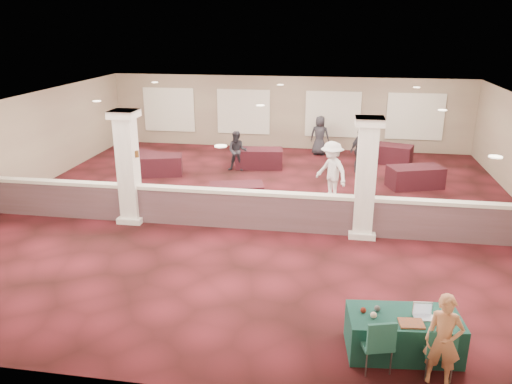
% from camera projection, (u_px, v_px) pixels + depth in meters
% --- Properties ---
extents(ground, '(16.00, 16.00, 0.00)m').
position_uv_depth(ground, '(260.00, 209.00, 15.30)').
color(ground, '#4D131A').
rests_on(ground, ground).
extents(wall_back, '(16.00, 0.04, 3.20)m').
position_uv_depth(wall_back, '(288.00, 113.00, 22.25)').
color(wall_back, '#7D6656').
rests_on(wall_back, ground).
extents(wall_front, '(16.00, 0.04, 3.20)m').
position_uv_depth(wall_front, '(177.00, 299.00, 7.31)').
color(wall_front, '#7D6656').
rests_on(wall_front, ground).
extents(wall_left, '(0.04, 16.00, 3.20)m').
position_uv_depth(wall_left, '(14.00, 148.00, 16.00)').
color(wall_left, '#7D6656').
rests_on(wall_left, ground).
extents(ceiling, '(16.00, 16.00, 0.02)m').
position_uv_depth(ceiling, '(260.00, 105.00, 14.27)').
color(ceiling, white).
rests_on(ceiling, wall_back).
extents(partition_wall, '(15.60, 0.28, 1.10)m').
position_uv_depth(partition_wall, '(252.00, 209.00, 13.72)').
color(partition_wall, '#513739').
rests_on(partition_wall, ground).
extents(column_left, '(0.72, 0.72, 3.20)m').
position_uv_depth(column_left, '(128.00, 166.00, 13.90)').
color(column_left, silver).
rests_on(column_left, ground).
extents(column_right, '(0.72, 0.72, 3.20)m').
position_uv_depth(column_right, '(366.00, 177.00, 12.91)').
color(column_right, silver).
rests_on(column_right, ground).
extents(sconce_left, '(0.12, 0.12, 0.18)m').
position_uv_depth(sconce_left, '(117.00, 153.00, 13.83)').
color(sconce_left, brown).
rests_on(sconce_left, column_left).
extents(sconce_right, '(0.12, 0.12, 0.18)m').
position_uv_depth(sconce_right, '(137.00, 154.00, 13.74)').
color(sconce_right, brown).
rests_on(sconce_right, column_left).
extents(near_table, '(1.98, 1.13, 0.73)m').
position_uv_depth(near_table, '(403.00, 334.00, 8.58)').
color(near_table, '#0E3629').
rests_on(near_table, ground).
extents(conf_chair_main, '(0.49, 0.49, 0.93)m').
position_uv_depth(conf_chair_main, '(440.00, 349.00, 7.90)').
color(conf_chair_main, '#205D59').
rests_on(conf_chair_main, ground).
extents(conf_chair_side, '(0.61, 0.61, 0.99)m').
position_uv_depth(conf_chair_side, '(378.00, 341.00, 8.03)').
color(conf_chair_side, '#205D59').
rests_on(conf_chair_side, ground).
extents(woman, '(0.62, 0.48, 1.55)m').
position_uv_depth(woman, '(443.00, 341.00, 7.72)').
color(woman, tan).
rests_on(woman, ground).
extents(far_table_front_left, '(1.98, 1.35, 0.73)m').
position_uv_depth(far_table_front_left, '(158.00, 165.00, 18.65)').
color(far_table_front_left, black).
rests_on(far_table_front_left, ground).
extents(far_table_front_center, '(1.82, 1.23, 0.67)m').
position_uv_depth(far_table_front_center, '(236.00, 194.00, 15.59)').
color(far_table_front_center, black).
rests_on(far_table_front_center, ground).
extents(far_table_front_right, '(2.01, 1.45, 0.74)m').
position_uv_depth(far_table_front_right, '(415.00, 177.00, 17.23)').
color(far_table_front_right, black).
rests_on(far_table_front_right, ground).
extents(far_table_back_left, '(1.82, 1.32, 0.66)m').
position_uv_depth(far_table_back_left, '(146.00, 161.00, 19.36)').
color(far_table_back_left, black).
rests_on(far_table_back_left, ground).
extents(far_table_back_center, '(1.93, 1.15, 0.74)m').
position_uv_depth(far_table_back_center, '(259.00, 158.00, 19.60)').
color(far_table_back_center, black).
rests_on(far_table_back_center, ground).
extents(far_table_back_right, '(2.04, 1.42, 0.75)m').
position_uv_depth(far_table_back_right, '(388.00, 154.00, 20.25)').
color(far_table_back_right, black).
rests_on(far_table_back_right, ground).
extents(attendee_a, '(0.77, 0.47, 1.55)m').
position_uv_depth(attendee_a, '(237.00, 151.00, 19.02)').
color(attendee_a, black).
rests_on(attendee_a, ground).
extents(attendee_b, '(1.28, 1.27, 1.93)m').
position_uv_depth(attendee_b, '(331.00, 171.00, 15.79)').
color(attendee_b, silver).
rests_on(attendee_b, ground).
extents(attendee_c, '(1.03, 1.07, 1.72)m').
position_uv_depth(attendee_c, '(360.00, 150.00, 18.85)').
color(attendee_c, black).
rests_on(attendee_c, ground).
extents(attendee_d, '(0.89, 0.58, 1.68)m').
position_uv_depth(attendee_d, '(320.00, 135.00, 21.34)').
color(attendee_d, black).
rests_on(attendee_d, ground).
extents(laptop_base, '(0.35, 0.26, 0.02)m').
position_uv_depth(laptop_base, '(424.00, 317.00, 8.40)').
color(laptop_base, silver).
rests_on(laptop_base, near_table).
extents(laptop_screen, '(0.33, 0.05, 0.22)m').
position_uv_depth(laptop_screen, '(423.00, 308.00, 8.47)').
color(laptop_screen, silver).
rests_on(laptop_screen, near_table).
extents(screen_glow, '(0.30, 0.03, 0.19)m').
position_uv_depth(screen_glow, '(423.00, 309.00, 8.47)').
color(screen_glow, silver).
rests_on(screen_glow, near_table).
extents(knitting, '(0.43, 0.34, 0.03)m').
position_uv_depth(knitting, '(411.00, 323.00, 8.22)').
color(knitting, '#C7551F').
rests_on(knitting, near_table).
extents(yarn_cream, '(0.11, 0.11, 0.11)m').
position_uv_depth(yarn_cream, '(374.00, 315.00, 8.38)').
color(yarn_cream, beige).
rests_on(yarn_cream, near_table).
extents(yarn_red, '(0.10, 0.10, 0.10)m').
position_uv_depth(yarn_red, '(363.00, 310.00, 8.53)').
color(yarn_red, maroon).
rests_on(yarn_red, near_table).
extents(yarn_grey, '(0.10, 0.10, 0.10)m').
position_uv_depth(yarn_grey, '(377.00, 308.00, 8.58)').
color(yarn_grey, '#46464B').
rests_on(yarn_grey, near_table).
extents(scissors, '(0.12, 0.04, 0.01)m').
position_uv_depth(scissors, '(449.00, 326.00, 8.16)').
color(scissors, red).
rests_on(scissors, near_table).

